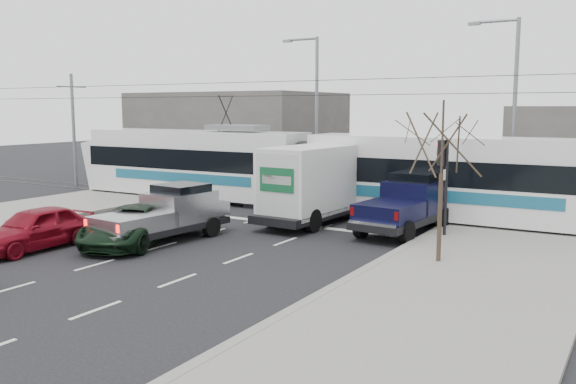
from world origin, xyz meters
The scene contains 15 objects.
ground centered at (0.00, 0.00, 0.00)m, with size 120.00×120.00×0.00m, color black.
sidewalk_right centered at (9.00, 0.00, 0.07)m, with size 6.00×60.00×0.15m, color gray.
rails centered at (0.00, 10.00, 0.01)m, with size 60.00×1.60×0.03m, color #33302D.
building_left centered at (-14.00, 22.00, 3.00)m, with size 14.00×10.00×6.00m, color #64605B.
bare_tree centered at (7.60, 2.50, 3.79)m, with size 2.40×2.40×5.00m.
traffic_signal centered at (6.47, 6.50, 2.74)m, with size 0.44×0.44×3.60m.
street_lamp_near centered at (7.31, 14.00, 5.11)m, with size 2.38×0.25×9.00m.
street_lamp_far centered at (-4.19, 16.00, 5.11)m, with size 2.38×0.25×9.00m.
catenary centered at (0.00, 10.00, 3.88)m, with size 60.00×0.20×7.00m.
tram centered at (-1.06, 9.73, 1.95)m, with size 26.97×3.21×5.50m.
silver_pickup centered at (-2.19, 0.93, 1.02)m, with size 2.41×5.78×2.04m.
box_truck centered at (0.86, 6.79, 1.64)m, with size 2.59×6.73×3.31m.
navy_pickup centered at (4.96, 7.02, 1.15)m, with size 2.53×5.67×2.32m.
green_car centered at (-2.80, -0.29, 0.69)m, with size 2.30×4.99×1.39m, color black.
red_car centered at (-5.18, -2.52, 0.75)m, with size 1.77×4.39×1.50m, color maroon.
Camera 1 is at (13.11, -15.92, 4.92)m, focal length 38.00 mm.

